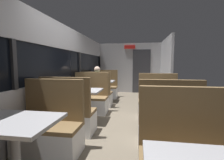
% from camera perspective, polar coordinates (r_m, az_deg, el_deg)
% --- Properties ---
extents(ground_plane, '(3.30, 9.20, 0.02)m').
position_cam_1_polar(ground_plane, '(3.86, 2.58, -14.81)').
color(ground_plane, '#665B4C').
extents(carriage_window_panel_left, '(0.09, 8.48, 2.30)m').
position_cam_1_polar(carriage_window_panel_left, '(4.06, -18.19, 2.07)').
color(carriage_window_panel_left, '#B2B2B7').
rests_on(carriage_window_panel_left, ground_plane).
extents(carriage_end_bulkhead, '(2.90, 0.11, 2.30)m').
position_cam_1_polar(carriage_end_bulkhead, '(7.81, 6.51, 4.05)').
color(carriage_end_bulkhead, '#B2B2B7').
rests_on(carriage_end_bulkhead, ground_plane).
extents(carriage_aisle_panel_right, '(0.08, 2.40, 2.30)m').
position_cam_1_polar(carriage_aisle_panel_right, '(6.69, 18.07, 3.68)').
color(carriage_aisle_panel_right, '#B2B2B7').
rests_on(carriage_aisle_panel_right, ground_plane).
extents(dining_table_near_window, '(0.90, 0.70, 0.74)m').
position_cam_1_polar(dining_table_near_window, '(2.11, -30.73, -14.43)').
color(dining_table_near_window, '#9E9EA3').
rests_on(dining_table_near_window, ground_plane).
extents(bench_near_window_facing_entry, '(0.95, 0.50, 1.10)m').
position_cam_1_polar(bench_near_window_facing_entry, '(2.75, -20.69, -16.22)').
color(bench_near_window_facing_entry, silver).
rests_on(bench_near_window_facing_entry, ground_plane).
extents(dining_table_mid_window, '(0.90, 0.70, 0.74)m').
position_cam_1_polar(dining_table_mid_window, '(3.91, -10.54, -4.78)').
color(dining_table_mid_window, '#9E9EA3').
rests_on(dining_table_mid_window, ground_plane).
extents(bench_mid_window_facing_end, '(0.95, 0.50, 1.10)m').
position_cam_1_polar(bench_mid_window_facing_end, '(3.35, -14.53, -12.09)').
color(bench_mid_window_facing_end, silver).
rests_on(bench_mid_window_facing_end, ground_plane).
extents(bench_mid_window_facing_entry, '(0.95, 0.50, 1.10)m').
position_cam_1_polar(bench_mid_window_facing_entry, '(4.62, -7.56, -7.08)').
color(bench_mid_window_facing_entry, silver).
rests_on(bench_mid_window_facing_entry, ground_plane).
extents(dining_table_far_window, '(0.90, 0.70, 0.74)m').
position_cam_1_polar(dining_table_far_window, '(5.92, -3.70, -1.22)').
color(dining_table_far_window, '#9E9EA3').
rests_on(dining_table_far_window, ground_plane).
extents(bench_far_window_facing_end, '(0.95, 0.50, 1.10)m').
position_cam_1_polar(bench_far_window_facing_end, '(5.29, -5.35, -5.44)').
color(bench_far_window_facing_end, silver).
rests_on(bench_far_window_facing_end, ground_plane).
extents(bench_far_window_facing_entry, '(0.95, 0.50, 1.10)m').
position_cam_1_polar(bench_far_window_facing_entry, '(6.64, -2.36, -3.19)').
color(bench_far_window_facing_entry, silver).
rests_on(bench_far_window_facing_entry, ground_plane).
extents(dining_table_rear_aisle, '(0.90, 0.70, 0.74)m').
position_cam_1_polar(dining_table_rear_aisle, '(3.53, 16.97, -6.05)').
color(dining_table_rear_aisle, '#9E9EA3').
rests_on(dining_table_rear_aisle, ground_plane).
extents(bench_rear_aisle_facing_end, '(0.95, 0.50, 1.10)m').
position_cam_1_polar(bench_rear_aisle_facing_end, '(2.94, 18.73, -14.71)').
color(bench_rear_aisle_facing_end, silver).
rests_on(bench_rear_aisle_facing_end, ground_plane).
extents(bench_rear_aisle_facing_entry, '(0.95, 0.50, 1.10)m').
position_cam_1_polar(bench_rear_aisle_facing_entry, '(4.27, 15.55, -8.28)').
color(bench_rear_aisle_facing_entry, silver).
rests_on(bench_rear_aisle_facing_entry, ground_plane).
extents(seated_passenger, '(0.47, 0.55, 1.26)m').
position_cam_1_polar(seated_passenger, '(5.33, -5.18, -3.09)').
color(seated_passenger, '#26262D').
rests_on(seated_passenger, ground_plane).
extents(coffee_cup_primary, '(0.07, 0.07, 0.09)m').
position_cam_1_polar(coffee_cup_primary, '(3.49, 14.79, -3.67)').
color(coffee_cup_primary, white).
rests_on(coffee_cup_primary, dining_table_rear_aisle).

